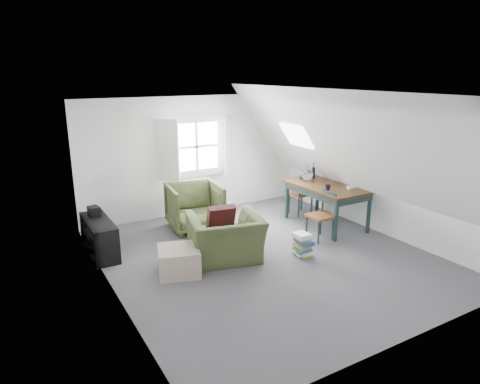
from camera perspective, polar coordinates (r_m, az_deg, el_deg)
floor at (r=7.24m, az=3.49°, el=-8.53°), size 5.50×5.50×0.00m
ceiling at (r=6.62m, az=3.86°, el=11.61°), size 5.50×5.50×0.00m
wall_back at (r=9.18m, az=-5.92°, el=4.85°), size 5.00×0.00×5.00m
wall_front at (r=4.90m, az=21.89°, el=-6.09°), size 5.00×0.00×5.00m
wall_left at (r=5.87m, az=-17.13°, el=-2.08°), size 0.00×5.50×5.50m
wall_right at (r=8.44m, az=17.97°, el=3.19°), size 0.00×5.50×5.50m
slope_left at (r=6.00m, az=-8.69°, el=4.03°), size 3.19×5.50×4.48m
slope_right at (r=7.67m, az=13.48°, el=6.33°), size 3.19×5.50×4.48m
dormer_window at (r=9.08m, az=-5.76°, el=6.02°), size 1.71×0.35×1.30m
skylight at (r=8.65m, az=7.54°, el=7.46°), size 0.35×0.75×0.47m
armchair_near at (r=7.12m, az=-1.95°, el=-8.95°), size 1.35×1.24×0.75m
armchair_far at (r=8.47m, az=-5.97°, el=-4.88°), size 1.09×1.12×0.91m
throw_pillow at (r=7.00m, az=-2.58°, el=-3.58°), size 0.49×0.33×0.47m
ottoman at (r=6.64m, az=-8.15°, el=-9.07°), size 0.76×0.76×0.41m
dining_table at (r=8.58m, az=11.49°, el=0.23°), size 1.00×1.67×0.83m
demijohn at (r=8.76m, az=8.90°, el=2.35°), size 0.24×0.24×0.34m
vase_twigs at (r=8.99m, az=9.75°, el=2.60°), size 0.07×0.08×0.58m
cup at (r=8.18m, az=11.60°, el=0.25°), size 0.12×0.12×0.10m
paper_box at (r=8.37m, az=14.60°, el=0.57°), size 0.15×0.12×0.04m
dining_chair_far at (r=9.23m, az=8.23°, el=-0.12°), size 0.43×0.43×0.91m
dining_chair_near at (r=7.92m, az=10.86°, el=-3.02°), size 0.42×0.42×0.89m
media_shelf at (r=7.55m, az=-18.14°, el=-6.05°), size 0.39×1.17×0.60m
electronics_box at (r=7.69m, az=-18.87°, el=-2.50°), size 0.20×0.25×0.18m
magazine_stack at (r=7.25m, az=8.36°, el=-6.95°), size 0.29×0.35×0.39m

